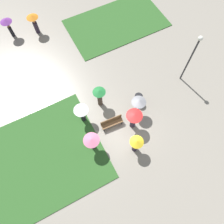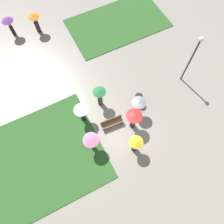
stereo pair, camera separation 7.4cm
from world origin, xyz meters
name	(u,v)px [view 2 (the right image)]	position (x,y,z in m)	size (l,w,h in m)	color
ground_plane	(127,128)	(0.00, 0.00, 0.00)	(90.00, 90.00, 0.00)	gray
lawn_patch_near	(38,159)	(-6.53, 0.78, 0.03)	(8.73, 7.13, 0.06)	#2D5B26
lawn_patch_far	(118,23)	(4.25, 9.50, 0.03)	(8.85, 5.26, 0.06)	#2D5B26
park_bench	(112,122)	(-0.85, 0.76, 0.46)	(1.63, 0.54, 0.90)	brown
lamp_post	(193,55)	(5.97, 1.75, 2.96)	(0.32, 0.32, 4.65)	#2D2D30
trash_bin	(138,99)	(1.79, 1.51, 0.47)	(0.59, 0.59, 0.94)	#4C4C51
crowd_person_red	(134,119)	(0.46, 0.01, 1.32)	(1.12, 1.12, 1.96)	#2D2333
crowd_person_green	(100,96)	(-0.81, 2.71, 1.24)	(0.93, 0.93, 1.96)	#47382D
crowd_person_yellow	(136,144)	(-0.28, -1.59, 1.22)	(0.91, 0.91, 1.87)	#2D2333
crowd_person_pink	(91,141)	(-2.78, -0.14, 1.32)	(1.07, 1.07, 1.82)	#2D2333
crowd_person_white	(82,112)	(-2.48, 2.10, 1.23)	(1.03, 1.03, 1.81)	black
crowd_person_grey	(138,104)	(1.28, 0.79, 1.38)	(1.02, 1.02, 1.92)	#2D2333
lone_walker_far_path	(35,20)	(-2.56, 11.87, 1.28)	(0.99, 0.99, 1.88)	#2D2333
lone_walker_mid_plaza	(8,23)	(-4.66, 12.51, 1.36)	(0.99, 0.99, 1.81)	black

